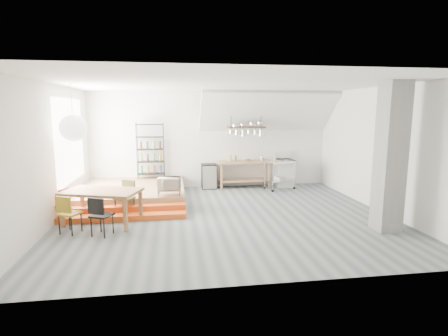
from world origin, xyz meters
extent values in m
plane|color=#555E62|center=(0.00, 0.00, 0.00)|extent=(8.00, 8.00, 0.00)
cube|color=silver|center=(0.00, 3.50, 1.60)|extent=(8.00, 0.04, 3.20)
cube|color=silver|center=(-4.00, 0.00, 1.60)|extent=(0.04, 7.00, 3.20)
cube|color=silver|center=(4.00, 0.00, 1.60)|extent=(0.04, 7.00, 3.20)
cube|color=white|center=(0.00, 0.00, 3.20)|extent=(8.00, 7.00, 0.02)
cube|color=white|center=(1.80, 2.90, 2.55)|extent=(4.40, 1.44, 1.32)
cube|color=white|center=(-3.98, 1.50, 1.80)|extent=(0.02, 2.50, 2.20)
cube|color=#9E744F|center=(-2.50, 2.00, 0.20)|extent=(3.00, 3.00, 0.40)
cube|color=#CF5118|center=(-2.50, 0.05, 0.07)|extent=(3.00, 0.35, 0.13)
cube|color=#CF5118|center=(-2.50, 0.40, 0.13)|extent=(3.00, 0.35, 0.27)
cube|color=slate|center=(3.30, -1.50, 1.60)|extent=(0.50, 0.50, 3.20)
cube|color=#9E744F|center=(1.10, 3.15, 0.88)|extent=(1.80, 0.60, 0.06)
cube|color=#9E744F|center=(1.10, 3.15, 0.25)|extent=(1.70, 0.55, 0.04)
cube|color=#9E744F|center=(1.92, 3.37, 0.43)|extent=(0.06, 0.06, 0.86)
cube|color=#9E744F|center=(0.28, 3.37, 0.43)|extent=(0.06, 0.06, 0.86)
cube|color=#9E744F|center=(1.92, 2.93, 0.43)|extent=(0.06, 0.06, 0.86)
cube|color=#9E744F|center=(0.28, 2.93, 0.43)|extent=(0.06, 0.06, 0.86)
cube|color=white|center=(2.50, 3.15, 0.45)|extent=(0.60, 0.60, 0.90)
cube|color=black|center=(2.50, 3.15, 0.92)|extent=(0.58, 0.58, 0.03)
cube|color=white|center=(2.50, 3.43, 1.05)|extent=(0.60, 0.05, 0.25)
cylinder|color=black|center=(2.64, 3.29, 0.94)|extent=(0.18, 0.18, 0.02)
cylinder|color=black|center=(2.36, 3.29, 0.94)|extent=(0.18, 0.18, 0.02)
cylinder|color=black|center=(2.64, 3.01, 0.94)|extent=(0.18, 0.18, 0.02)
cylinder|color=black|center=(2.36, 3.01, 0.94)|extent=(0.18, 0.18, 0.02)
cube|color=#41281A|center=(1.10, 2.95, 2.05)|extent=(1.20, 0.50, 0.05)
cylinder|color=black|center=(0.60, 2.95, 2.62)|extent=(0.02, 0.02, 1.15)
cylinder|color=black|center=(1.60, 2.95, 2.62)|extent=(0.02, 0.02, 1.15)
cylinder|color=silver|center=(0.60, 2.90, 1.91)|extent=(0.16, 0.16, 0.12)
cylinder|color=silver|center=(0.80, 2.90, 1.89)|extent=(0.20, 0.20, 0.16)
cylinder|color=silver|center=(1.00, 2.90, 1.87)|extent=(0.16, 0.16, 0.20)
cylinder|color=silver|center=(1.20, 2.90, 1.91)|extent=(0.20, 0.20, 0.12)
cylinder|color=silver|center=(1.40, 2.90, 1.89)|extent=(0.16, 0.16, 0.16)
cylinder|color=silver|center=(1.60, 2.90, 1.87)|extent=(0.20, 0.20, 0.20)
cylinder|color=black|center=(-1.58, 3.38, 1.30)|extent=(0.02, 0.02, 1.80)
cylinder|color=black|center=(-2.42, 3.38, 1.30)|extent=(0.02, 0.02, 1.80)
cylinder|color=black|center=(-1.58, 3.02, 1.30)|extent=(0.02, 0.02, 1.80)
cylinder|color=black|center=(-2.42, 3.02, 1.30)|extent=(0.02, 0.02, 1.80)
cube|color=black|center=(-2.00, 3.20, 0.55)|extent=(0.88, 0.38, 0.02)
cube|color=black|center=(-2.00, 3.20, 0.95)|extent=(0.88, 0.38, 0.02)
cube|color=black|center=(-2.00, 3.20, 1.35)|extent=(0.88, 0.38, 0.02)
cube|color=black|center=(-2.00, 3.20, 1.75)|extent=(0.88, 0.38, 0.02)
cube|color=black|center=(-2.00, 3.20, 2.15)|extent=(0.88, 0.38, 0.03)
cylinder|color=#368838|center=(-2.00, 3.20, 0.69)|extent=(0.07, 0.07, 0.24)
cylinder|color=olive|center=(-2.00, 3.20, 1.09)|extent=(0.07, 0.07, 0.24)
cylinder|color=brown|center=(-2.00, 3.20, 1.49)|extent=(0.07, 0.07, 0.24)
cube|color=#9E744F|center=(-1.40, 0.75, 0.55)|extent=(0.60, 0.40, 0.03)
cylinder|color=black|center=(-1.13, 0.92, 0.47)|extent=(0.02, 0.02, 0.13)
cylinder|color=black|center=(-1.67, 0.92, 0.47)|extent=(0.02, 0.02, 0.13)
cylinder|color=black|center=(-1.13, 0.58, 0.47)|extent=(0.02, 0.02, 0.13)
cylinder|color=black|center=(-1.67, 0.58, 0.47)|extent=(0.02, 0.02, 0.13)
sphere|color=white|center=(-3.48, -0.01, 2.20)|extent=(0.60, 0.60, 0.60)
cube|color=brown|center=(-2.91, -0.20, 0.77)|extent=(1.89, 1.43, 0.06)
cube|color=brown|center=(-2.06, -0.06, 0.37)|extent=(0.09, 0.09, 0.73)
cube|color=brown|center=(-3.50, 0.42, 0.37)|extent=(0.09, 0.09, 0.73)
cube|color=brown|center=(-2.32, -0.82, 0.37)|extent=(0.09, 0.09, 0.73)
cube|color=brown|center=(-3.75, -0.34, 0.37)|extent=(0.09, 0.09, 0.73)
cube|color=olive|center=(-3.47, -0.73, 0.43)|extent=(0.51, 0.51, 0.04)
cube|color=olive|center=(-3.54, -0.89, 0.67)|extent=(0.35, 0.19, 0.34)
cylinder|color=black|center=(-3.68, -0.81, 0.21)|extent=(0.03, 0.03, 0.42)
cylinder|color=black|center=(-3.40, -0.93, 0.21)|extent=(0.03, 0.03, 0.42)
cylinder|color=black|center=(-3.55, -0.53, 0.21)|extent=(0.03, 0.03, 0.42)
cylinder|color=black|center=(-3.27, -0.65, 0.21)|extent=(0.03, 0.03, 0.42)
cube|color=black|center=(-2.78, -0.96, 0.43)|extent=(0.51, 0.51, 0.04)
cube|color=black|center=(-2.85, -1.12, 0.67)|extent=(0.35, 0.19, 0.34)
cylinder|color=black|center=(-2.98, -1.04, 0.21)|extent=(0.03, 0.03, 0.42)
cylinder|color=black|center=(-2.70, -1.17, 0.21)|extent=(0.03, 0.03, 0.42)
cylinder|color=black|center=(-2.85, -0.76, 0.21)|extent=(0.03, 0.03, 0.42)
cylinder|color=black|center=(-2.57, -0.89, 0.21)|extent=(0.03, 0.03, 0.42)
cube|color=brown|center=(-2.49, 0.38, 0.45)|extent=(0.55, 0.55, 0.04)
cube|color=brown|center=(-2.40, 0.53, 0.70)|extent=(0.35, 0.23, 0.35)
cylinder|color=black|center=(-2.27, 0.44, 0.22)|extent=(0.03, 0.03, 0.44)
cylinder|color=black|center=(-2.55, 0.60, 0.22)|extent=(0.03, 0.03, 0.44)
cylinder|color=black|center=(-2.43, 0.16, 0.22)|extent=(0.03, 0.03, 0.44)
cylinder|color=black|center=(-2.71, 0.32, 0.22)|extent=(0.03, 0.03, 0.44)
cube|color=#B12819|center=(-3.95, 0.15, 0.41)|extent=(0.48, 0.48, 0.04)
cube|color=#B12819|center=(-3.80, 0.09, 0.64)|extent=(0.17, 0.33, 0.32)
cylinder|color=black|center=(-3.87, -0.04, 0.20)|extent=(0.03, 0.03, 0.40)
cylinder|color=black|center=(-3.76, 0.23, 0.20)|extent=(0.03, 0.03, 0.40)
cylinder|color=black|center=(-4.14, 0.07, 0.20)|extent=(0.03, 0.03, 0.40)
cylinder|color=black|center=(-4.03, 0.34, 0.20)|extent=(0.03, 0.03, 0.40)
cube|color=silver|center=(2.20, 2.70, 0.92)|extent=(1.06, 0.81, 0.04)
cube|color=silver|center=(2.20, 2.70, 0.31)|extent=(1.06, 0.81, 0.03)
cylinder|color=silver|center=(2.53, 3.06, 0.47)|extent=(0.03, 0.03, 0.90)
sphere|color=black|center=(2.53, 3.06, 0.04)|extent=(0.08, 0.08, 0.08)
cylinder|color=silver|center=(1.71, 2.77, 0.47)|extent=(0.03, 0.03, 0.90)
sphere|color=black|center=(1.71, 2.77, 0.04)|extent=(0.08, 0.08, 0.08)
cylinder|color=silver|center=(2.69, 2.63, 0.47)|extent=(0.03, 0.03, 0.90)
sphere|color=black|center=(2.69, 2.63, 0.04)|extent=(0.08, 0.08, 0.08)
cylinder|color=silver|center=(1.86, 2.34, 0.47)|extent=(0.03, 0.03, 0.90)
sphere|color=black|center=(1.86, 2.34, 0.04)|extent=(0.08, 0.08, 0.08)
cube|color=black|center=(-0.11, 3.20, 0.41)|extent=(0.48, 0.48, 0.82)
imported|color=beige|center=(-1.40, 0.75, 0.72)|extent=(0.62, 0.47, 0.31)
imported|color=silver|center=(1.23, 3.10, 0.94)|extent=(0.27, 0.27, 0.06)
camera|label=1|loc=(-1.27, -8.27, 2.58)|focal=28.00mm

